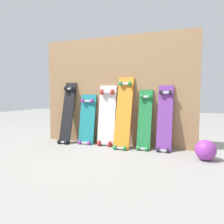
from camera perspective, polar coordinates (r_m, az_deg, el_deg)
The scene contains 9 objects.
ground_plane at distance 2.92m, azimuth 0.50°, elevation -8.52°, with size 12.00×12.00×0.00m, color gray.
plywood_wall_panel at distance 2.91m, azimuth 1.00°, elevation 5.41°, with size 2.06×0.04×1.41m, color #99724C.
skateboard_black at distance 3.09m, azimuth -11.47°, elevation -0.80°, with size 0.17×0.28×0.89m.
skateboard_teal at distance 3.00m, azimuth -6.46°, elevation -2.52°, with size 0.22×0.19×0.73m.
skateboard_white at distance 2.87m, azimuth -1.39°, elevation -1.50°, with size 0.23×0.19×0.84m.
skateboard_orange at distance 2.73m, azimuth 2.94°, elevation -0.89°, with size 0.20×0.30×0.95m.
skateboard_green at distance 2.70m, azimuth 8.38°, elevation -2.67°, with size 0.16×0.23×0.79m.
skateboard_purple at distance 2.66m, azimuth 13.41°, elevation -2.33°, with size 0.17×0.23×0.84m.
rubber_ball at distance 2.43m, azimuth 22.98°, elevation -9.03°, with size 0.21×0.21×0.21m, color purple.
Camera 1 is at (1.00, -2.66, 0.66)m, focal length 35.48 mm.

